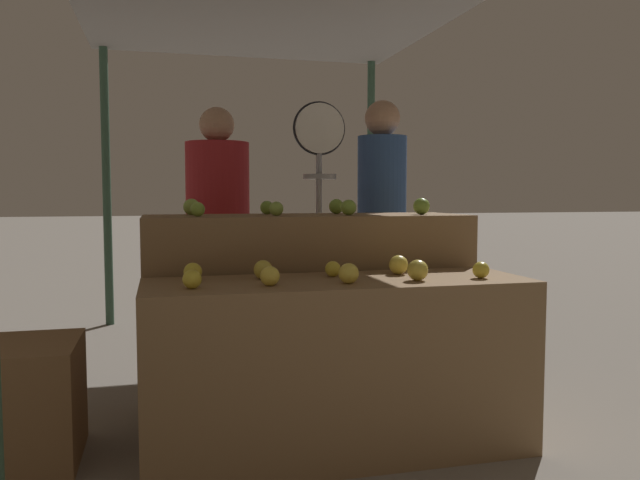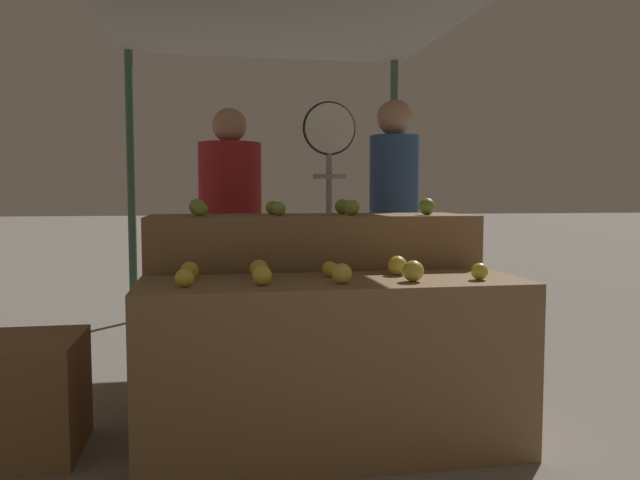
% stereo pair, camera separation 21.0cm
% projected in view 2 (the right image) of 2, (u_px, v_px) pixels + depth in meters
% --- Properties ---
extents(ground_plane, '(60.00, 60.00, 0.00)m').
position_uv_depth(ground_plane, '(334.00, 451.00, 2.73)').
color(ground_plane, gray).
extents(display_counter_front, '(1.66, 0.55, 0.75)m').
position_uv_depth(display_counter_front, '(334.00, 366.00, 2.70)').
color(display_counter_front, olive).
rests_on(display_counter_front, ground_plane).
extents(display_counter_back, '(1.66, 0.55, 1.01)m').
position_uv_depth(display_counter_back, '(311.00, 311.00, 3.28)').
color(display_counter_back, olive).
rests_on(display_counter_back, ground_plane).
extents(apple_front_0, '(0.07, 0.07, 0.07)m').
position_uv_depth(apple_front_0, '(185.00, 278.00, 2.46)').
color(apple_front_0, gold).
rests_on(apple_front_0, display_counter_front).
extents(apple_front_1, '(0.08, 0.08, 0.08)m').
position_uv_depth(apple_front_1, '(262.00, 276.00, 2.51)').
color(apple_front_1, yellow).
rests_on(apple_front_1, display_counter_front).
extents(apple_front_2, '(0.09, 0.09, 0.09)m').
position_uv_depth(apple_front_2, '(342.00, 274.00, 2.55)').
color(apple_front_2, yellow).
rests_on(apple_front_2, display_counter_front).
extents(apple_front_3, '(0.09, 0.09, 0.09)m').
position_uv_depth(apple_front_3, '(413.00, 271.00, 2.62)').
color(apple_front_3, gold).
rests_on(apple_front_3, display_counter_front).
extents(apple_front_4, '(0.07, 0.07, 0.07)m').
position_uv_depth(apple_front_4, '(480.00, 271.00, 2.67)').
color(apple_front_4, gold).
rests_on(apple_front_4, display_counter_front).
extents(apple_front_5, '(0.08, 0.08, 0.08)m').
position_uv_depth(apple_front_5, '(190.00, 271.00, 2.67)').
color(apple_front_5, gold).
rests_on(apple_front_5, display_counter_front).
extents(apple_front_6, '(0.08, 0.08, 0.08)m').
position_uv_depth(apple_front_6, '(259.00, 269.00, 2.71)').
color(apple_front_6, gold).
rests_on(apple_front_6, display_counter_front).
extents(apple_front_7, '(0.07, 0.07, 0.07)m').
position_uv_depth(apple_front_7, '(331.00, 269.00, 2.77)').
color(apple_front_7, gold).
rests_on(apple_front_7, display_counter_front).
extents(apple_front_8, '(0.09, 0.09, 0.09)m').
position_uv_depth(apple_front_8, '(397.00, 265.00, 2.83)').
color(apple_front_8, yellow).
rests_on(apple_front_8, display_counter_front).
extents(apple_back_0, '(0.07, 0.07, 0.07)m').
position_uv_depth(apple_back_0, '(200.00, 209.00, 3.03)').
color(apple_back_0, '#84AD3D').
rests_on(apple_back_0, display_counter_back).
extents(apple_back_1, '(0.07, 0.07, 0.07)m').
position_uv_depth(apple_back_1, '(279.00, 209.00, 3.10)').
color(apple_back_1, '#8EB247').
rests_on(apple_back_1, display_counter_back).
extents(apple_back_2, '(0.08, 0.08, 0.08)m').
position_uv_depth(apple_back_2, '(352.00, 208.00, 3.15)').
color(apple_back_2, '#84AD3D').
rests_on(apple_back_2, display_counter_back).
extents(apple_back_3, '(0.09, 0.09, 0.09)m').
position_uv_depth(apple_back_3, '(427.00, 206.00, 3.23)').
color(apple_back_3, '#7AA338').
rests_on(apple_back_3, display_counter_back).
extents(apple_back_4, '(0.08, 0.08, 0.08)m').
position_uv_depth(apple_back_4, '(197.00, 207.00, 3.23)').
color(apple_back_4, '#8EB247').
rests_on(apple_back_4, display_counter_back).
extents(apple_back_5, '(0.07, 0.07, 0.07)m').
position_uv_depth(apple_back_5, '(272.00, 208.00, 3.32)').
color(apple_back_5, '#7AA338').
rests_on(apple_back_5, display_counter_back).
extents(apple_back_6, '(0.08, 0.08, 0.08)m').
position_uv_depth(apple_back_6, '(342.00, 206.00, 3.38)').
color(apple_back_6, '#7AA338').
rests_on(apple_back_6, display_counter_back).
extents(produce_scale, '(0.32, 0.20, 1.68)m').
position_uv_depth(produce_scale, '(329.00, 174.00, 3.76)').
color(produce_scale, '#99999E').
rests_on(produce_scale, ground_plane).
extents(person_vendor_at_scale, '(0.40, 0.40, 1.71)m').
position_uv_depth(person_vendor_at_scale, '(394.00, 212.00, 3.96)').
color(person_vendor_at_scale, '#2D2D38').
rests_on(person_vendor_at_scale, ground_plane).
extents(person_customer_left, '(0.45, 0.45, 1.66)m').
position_uv_depth(person_customer_left, '(230.00, 221.00, 3.98)').
color(person_customer_left, '#2D2D38').
rests_on(person_customer_left, ground_plane).
extents(wooden_crate_side, '(0.51, 0.51, 0.51)m').
position_uv_depth(wooden_crate_side, '(19.00, 397.00, 2.67)').
color(wooden_crate_side, olive).
rests_on(wooden_crate_side, ground_plane).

